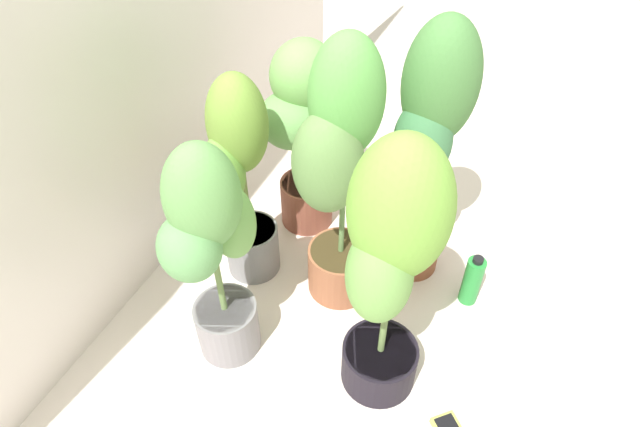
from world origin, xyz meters
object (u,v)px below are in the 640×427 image
potted_plant_front_left (390,261)px  potted_plant_back_right (304,124)px  potted_plant_front_right (430,136)px  nutrient_bottle (472,280)px  potted_plant_back_center (240,175)px  hygrometer_box (447,427)px  potted_plant_center (339,172)px  potted_plant_back_left (212,249)px

potted_plant_front_left → potted_plant_back_right: (0.63, 0.55, -0.09)m
potted_plant_front_left → potted_plant_front_right: bearing=4.4°
nutrient_bottle → potted_plant_back_center: bearing=102.5°
potted_plant_front_left → hygrometer_box: potted_plant_front_left is taller
potted_plant_front_right → nutrient_bottle: (-0.08, -0.26, -0.53)m
potted_plant_front_right → nutrient_bottle: size_ratio=4.49×
potted_plant_back_right → potted_plant_back_center: bearing=166.2°
potted_plant_front_left → potted_plant_center: bearing=41.4°
potted_plant_center → potted_plant_front_right: size_ratio=1.00×
potted_plant_back_right → potted_plant_front_left: bearing=-139.3°
potted_plant_center → nutrient_bottle: (0.16, -0.49, -0.48)m
potted_plant_back_left → potted_plant_back_center: bearing=16.3°
potted_plant_back_left → potted_plant_back_right: potted_plant_back_left is taller
potted_plant_center → potted_plant_back_left: size_ratio=1.20×
potted_plant_back_left → potted_plant_back_right: bearing=1.2°
potted_plant_front_left → hygrometer_box: size_ratio=8.80×
potted_plant_back_left → potted_plant_front_left: 0.55m
potted_plant_front_left → hygrometer_box: 0.65m
potted_plant_back_center → nutrient_bottle: (0.19, -0.85, -0.38)m
hygrometer_box → nutrient_bottle: nutrient_bottle is taller
potted_plant_back_left → potted_plant_front_left: (0.07, -0.53, 0.11)m
potted_plant_back_left → potted_plant_front_right: size_ratio=0.83×
potted_plant_back_center → potted_plant_back_right: size_ratio=1.03×
potted_plant_back_center → potted_plant_back_right: 0.37m
hygrometer_box → potted_plant_back_right: bearing=95.5°
potted_plant_back_right → hygrometer_box: potted_plant_back_right is taller
potted_plant_center → potted_plant_front_right: potted_plant_center is taller
potted_plant_back_left → hygrometer_box: potted_plant_back_left is taller
potted_plant_back_center → potted_plant_center: 0.38m
potted_plant_center → potted_plant_front_right: (0.24, -0.23, 0.05)m
potted_plant_front_left → nutrient_bottle: potted_plant_front_left is taller
potted_plant_back_left → hygrometer_box: bearing=-90.7°
potted_plant_center → potted_plant_back_right: size_ratio=1.24×
potted_plant_front_right → potted_plant_front_left: bearing=-175.6°
nutrient_bottle → potted_plant_front_right: bearing=72.7°
nutrient_bottle → potted_plant_back_right: bearing=77.9°
potted_plant_front_left → potted_plant_front_right: size_ratio=0.94×
potted_plant_front_right → hygrometer_box: 0.95m
potted_plant_back_left → nutrient_bottle: bearing=-54.3°
potted_plant_back_right → hygrometer_box: bearing=-131.2°
potted_plant_back_center → potted_plant_back_left: (-0.35, -0.10, 0.00)m
potted_plant_center → potted_plant_front_right: bearing=-43.7°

